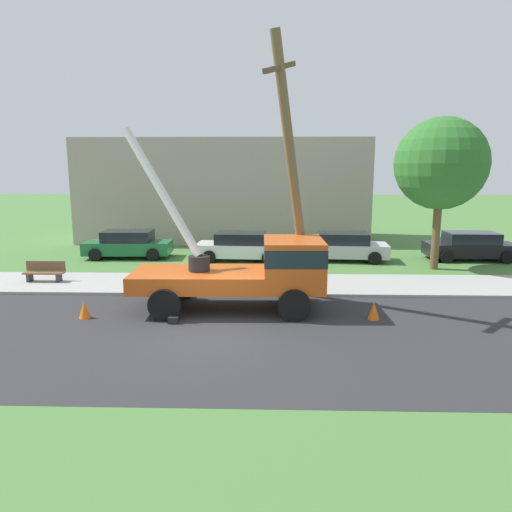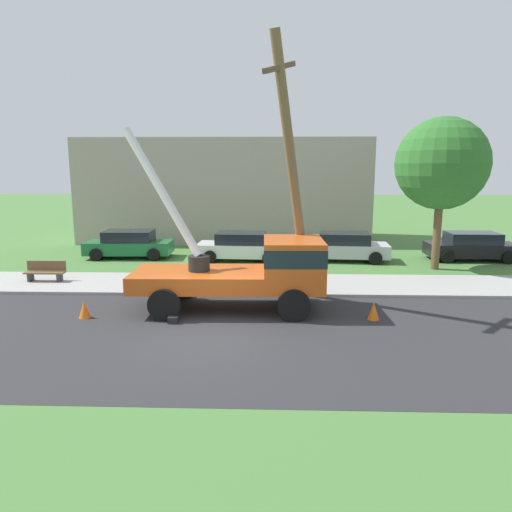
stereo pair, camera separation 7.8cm
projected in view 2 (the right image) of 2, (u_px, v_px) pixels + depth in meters
The scene contains 14 objects.
ground_plane at pixel (240, 256), 25.01m from camera, with size 120.00×120.00×0.00m, color #477538.
road_asphalt at pixel (210, 335), 13.22m from camera, with size 80.00×8.20×0.01m, color #2B2B2D.
sidewalk_strip at pixel (229, 284), 18.88m from camera, with size 80.00×3.35×0.10m, color #9E9E99.
utility_truck at pixel (253, 268), 15.41m from camera, with size 6.81×3.21×5.98m.
leaning_utility_pole at pixel (293, 172), 15.47m from camera, with size 1.88×2.94×8.72m.
traffic_cone_ahead at pixel (374, 311), 14.53m from camera, with size 0.36×0.36×0.56m, color orange.
traffic_cone_behind at pixel (84, 309), 14.70m from camera, with size 0.36×0.36×0.56m, color orange.
parked_sedan_green at pixel (129, 244), 24.57m from camera, with size 4.46×2.12×1.42m.
parked_sedan_white at pixel (241, 246), 23.84m from camera, with size 4.49×2.18×1.42m.
parked_sedan_silver at pixel (344, 247), 23.76m from camera, with size 4.53×2.25×1.42m.
parked_sedan_black at pixel (472, 246), 23.87m from camera, with size 4.45×2.10×1.42m.
park_bench at pixel (46, 272), 19.12m from camera, with size 1.60×0.45×0.90m.
roadside_tree_near at pixel (442, 164), 21.01m from camera, with size 4.11×4.11×6.87m.
lowrise_building_backdrop at pixel (226, 190), 30.81m from camera, with size 18.00×6.00×6.40m, color #A5998C.
Camera 2 is at (1.72, -12.54, 4.61)m, focal length 33.07 mm.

